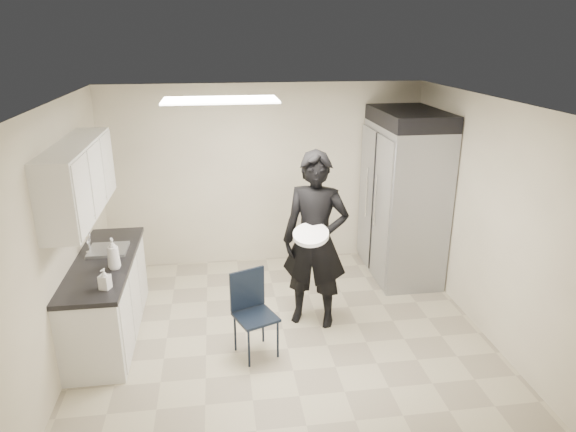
{
  "coord_description": "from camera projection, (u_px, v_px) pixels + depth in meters",
  "views": [
    {
      "loc": [
        -0.66,
        -5.1,
        3.23
      ],
      "look_at": [
        0.09,
        0.2,
        1.32
      ],
      "focal_mm": 32.0,
      "sensor_mm": 36.0,
      "label": 1
    }
  ],
  "objects": [
    {
      "name": "upper_cabinets",
      "position": [
        79.0,
        179.0,
        5.23
      ],
      "size": [
        0.35,
        1.8,
        0.75
      ],
      "primitive_type": "cube",
      "color": "silver",
      "rests_on": "left_wall"
    },
    {
      "name": "lower_counter",
      "position": [
        107.0,
        299.0,
        5.72
      ],
      "size": [
        0.6,
        1.9,
        0.86
      ],
      "primitive_type": "cube",
      "color": "silver",
      "rests_on": "floor"
    },
    {
      "name": "floor",
      "position": [
        283.0,
        329.0,
        5.93
      ],
      "size": [
        4.5,
        4.5,
        0.0
      ],
      "primitive_type": "plane",
      "color": "tan",
      "rests_on": "ground"
    },
    {
      "name": "right_wall",
      "position": [
        480.0,
        214.0,
        5.79
      ],
      "size": [
        0.0,
        4.0,
        4.0
      ],
      "primitive_type": "plane",
      "rotation": [
        1.57,
        0.0,
        -1.57
      ],
      "color": "beige",
      "rests_on": "floor"
    },
    {
      "name": "bucket_lid",
      "position": [
        311.0,
        235.0,
        5.49
      ],
      "size": [
        0.51,
        0.51,
        0.05
      ],
      "primitive_type": "cylinder",
      "rotation": [
        0.0,
        0.0,
        -0.39
      ],
      "color": "white",
      "rests_on": "man_tuxedo"
    },
    {
      "name": "commercial_fridge",
      "position": [
        403.0,
        202.0,
        7.01
      ],
      "size": [
        0.8,
        1.35,
        2.1
      ],
      "primitive_type": "cube",
      "color": "gray",
      "rests_on": "floor"
    },
    {
      "name": "notice_sticker_left",
      "position": [
        67.0,
        239.0,
        5.32
      ],
      "size": [
        0.0,
        0.12,
        0.07
      ],
      "primitive_type": "cube",
      "color": "yellow",
      "rests_on": "left_wall"
    },
    {
      "name": "ceiling_panel",
      "position": [
        220.0,
        100.0,
        5.36
      ],
      "size": [
        1.2,
        0.6,
        0.02
      ],
      "primitive_type": "cube",
      "color": "white",
      "rests_on": "ceiling"
    },
    {
      "name": "man_tuxedo",
      "position": [
        315.0,
        241.0,
        5.77
      ],
      "size": [
        0.88,
        0.75,
        2.05
      ],
      "primitive_type": "imported",
      "rotation": [
        0.0,
        0.0,
        -0.39
      ],
      "color": "black",
      "rests_on": "floor"
    },
    {
      "name": "fridge_compressor",
      "position": [
        410.0,
        118.0,
        6.62
      ],
      "size": [
        0.8,
        1.35,
        0.2
      ],
      "primitive_type": "cube",
      "color": "black",
      "rests_on": "commercial_fridge"
    },
    {
      "name": "ceiling",
      "position": [
        282.0,
        101.0,
        5.06
      ],
      "size": [
        4.5,
        4.5,
        0.0
      ],
      "primitive_type": "plane",
      "rotation": [
        3.14,
        0.0,
        0.0
      ],
      "color": "silver",
      "rests_on": "back_wall"
    },
    {
      "name": "folding_chair",
      "position": [
        256.0,
        317.0,
        5.34
      ],
      "size": [
        0.51,
        0.51,
        0.89
      ],
      "primitive_type": "cube",
      "rotation": [
        0.0,
        0.0,
        0.39
      ],
      "color": "black",
      "rests_on": "floor"
    },
    {
      "name": "back_wall",
      "position": [
        265.0,
        176.0,
        7.36
      ],
      "size": [
        4.5,
        0.0,
        4.5
      ],
      "primitive_type": "plane",
      "rotation": [
        1.57,
        0.0,
        0.0
      ],
      "color": "beige",
      "rests_on": "floor"
    },
    {
      "name": "soap_bottle_b",
      "position": [
        105.0,
        279.0,
        4.9
      ],
      "size": [
        0.12,
        0.12,
        0.21
      ],
      "primitive_type": "imported",
      "rotation": [
        0.0,
        0.0,
        -0.35
      ],
      "color": "#ABADB7",
      "rests_on": "countertop"
    },
    {
      "name": "countertop",
      "position": [
        103.0,
        262.0,
        5.56
      ],
      "size": [
        0.64,
        1.95,
        0.05
      ],
      "primitive_type": "cube",
      "color": "black",
      "rests_on": "lower_counter"
    },
    {
      "name": "sink",
      "position": [
        109.0,
        254.0,
        5.8
      ],
      "size": [
        0.42,
        0.4,
        0.14
      ],
      "primitive_type": "cube",
      "color": "gray",
      "rests_on": "countertop"
    },
    {
      "name": "towel_dispenser",
      "position": [
        98.0,
        171.0,
        6.36
      ],
      "size": [
        0.22,
        0.3,
        0.35
      ],
      "primitive_type": "cube",
      "color": "black",
      "rests_on": "left_wall"
    },
    {
      "name": "soap_bottle_a",
      "position": [
        113.0,
        254.0,
        5.3
      ],
      "size": [
        0.17,
        0.17,
        0.34
      ],
      "primitive_type": "imported",
      "rotation": [
        0.0,
        0.0,
        0.33
      ],
      "color": "white",
      "rests_on": "countertop"
    },
    {
      "name": "faucet",
      "position": [
        89.0,
        243.0,
        5.73
      ],
      "size": [
        0.02,
        0.02,
        0.24
      ],
      "primitive_type": "cylinder",
      "color": "silver",
      "rests_on": "countertop"
    },
    {
      "name": "notice_sticker_right",
      "position": [
        73.0,
        235.0,
        5.52
      ],
      "size": [
        0.0,
        0.12,
        0.07
      ],
      "primitive_type": "cube",
      "color": "yellow",
      "rests_on": "left_wall"
    },
    {
      "name": "left_wall",
      "position": [
        63.0,
        235.0,
        5.2
      ],
      "size": [
        0.0,
        4.0,
        4.0
      ],
      "primitive_type": "plane",
      "rotation": [
        1.57,
        0.0,
        1.57
      ],
      "color": "beige",
      "rests_on": "floor"
    }
  ]
}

